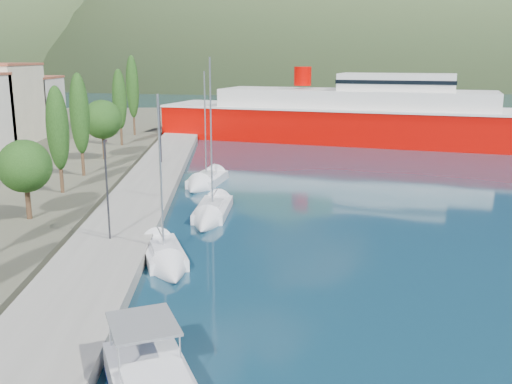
{
  "coord_description": "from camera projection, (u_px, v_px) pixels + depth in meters",
  "views": [
    {
      "loc": [
        -1.45,
        -20.38,
        11.6
      ],
      "look_at": [
        0.0,
        14.0,
        3.5
      ],
      "focal_mm": 40.0,
      "sensor_mm": 36.0,
      "label": 1
    }
  ],
  "objects": [
    {
      "name": "hills_near",
      "position": [
        381.0,
        0.0,
        377.55
      ],
      "size": [
        1010.0,
        520.0,
        115.0
      ],
      "color": "#3D4F2C",
      "rests_on": "ground"
    },
    {
      "name": "lamp_posts",
      "position": [
        111.0,
        183.0,
        35.24
      ],
      "size": [
        0.15,
        50.28,
        6.06
      ],
      "color": "#2D2D33",
      "rests_on": "quay"
    },
    {
      "name": "sailboat_mid",
      "position": [
        209.0,
        217.0,
        41.41
      ],
      "size": [
        3.32,
        8.96,
        12.58
      ],
      "color": "silver",
      "rests_on": "ground"
    },
    {
      "name": "sailboat_far",
      "position": [
        201.0,
        184.0,
        52.22
      ],
      "size": [
        4.45,
        8.15,
        11.42
      ],
      "color": "silver",
      "rests_on": "ground"
    },
    {
      "name": "sailboat_near",
      "position": [
        167.0,
        264.0,
        32.14
      ],
      "size": [
        3.99,
        7.65,
        10.54
      ],
      "color": "silver",
      "rests_on": "ground"
    },
    {
      "name": "tree_row",
      "position": [
        78.0,
        122.0,
        52.19
      ],
      "size": [
        4.26,
        63.68,
        11.34
      ],
      "color": "#47301E",
      "rests_on": "land_strip"
    },
    {
      "name": "quay",
      "position": [
        142.0,
        196.0,
        47.36
      ],
      "size": [
        5.0,
        88.0,
        0.8
      ],
      "primitive_type": "cube",
      "color": "gray",
      "rests_on": "ground"
    },
    {
      "name": "ground",
      "position": [
        238.0,
        107.0,
        139.24
      ],
      "size": [
        1400.0,
        1400.0,
        0.0
      ],
      "primitive_type": "plane",
      "color": "#113447"
    },
    {
      "name": "ferry",
      "position": [
        356.0,
        118.0,
        80.56
      ],
      "size": [
        55.74,
        30.9,
        10.97
      ],
      "color": "#BE0400",
      "rests_on": "ground"
    }
  ]
}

